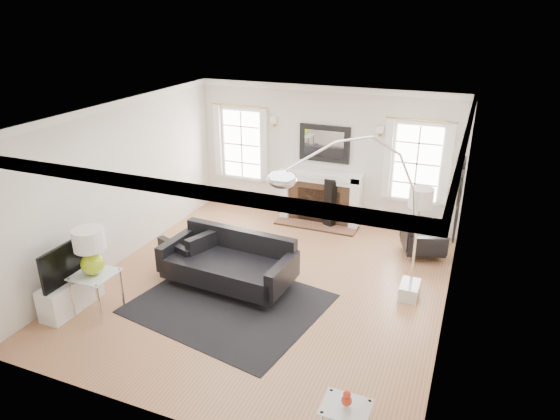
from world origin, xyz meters
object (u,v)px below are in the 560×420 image
at_px(fireplace, 320,198).
at_px(arc_floor_lamp, 353,218).
at_px(armchair_left, 196,249).
at_px(coffee_table, 260,266).
at_px(sofa, 230,263).
at_px(gourd_lamp, 90,249).
at_px(armchair_right, 420,240).

bearing_deg(fireplace, arc_floor_lamp, -64.58).
bearing_deg(armchair_left, coffee_table, -6.18).
height_order(fireplace, armchair_left, fireplace).
relative_size(coffee_table, arc_floor_lamp, 0.31).
distance_m(fireplace, sofa, 3.02).
distance_m(sofa, gourd_lamp, 2.15).
relative_size(sofa, gourd_lamp, 3.07).
bearing_deg(arc_floor_lamp, gourd_lamp, -157.01).
xyz_separation_m(armchair_right, coffee_table, (-2.26, -2.08, 0.05)).
relative_size(gourd_lamp, arc_floor_lamp, 0.26).
distance_m(armchair_left, gourd_lamp, 1.96).
bearing_deg(coffee_table, armchair_left, 173.82).
xyz_separation_m(sofa, arc_floor_lamp, (1.98, 0.01, 1.11)).
xyz_separation_m(fireplace, gourd_lamp, (-2.03, -4.40, 0.50)).
xyz_separation_m(sofa, armchair_right, (2.72, 2.21, -0.08)).
bearing_deg(sofa, coffee_table, 15.96).
distance_m(sofa, armchair_right, 3.51).
xyz_separation_m(armchair_left, coffee_table, (1.26, -0.14, 0.00)).
height_order(coffee_table, gourd_lamp, gourd_lamp).
bearing_deg(arc_floor_lamp, armchair_right, 71.19).
height_order(sofa, gourd_lamp, gourd_lamp).
height_order(sofa, coffee_table, sofa).
distance_m(coffee_table, arc_floor_lamp, 1.89).
relative_size(sofa, arc_floor_lamp, 0.80).
xyz_separation_m(fireplace, arc_floor_lamp, (1.40, -2.95, 0.94)).
bearing_deg(fireplace, gourd_lamp, -114.76).
bearing_deg(armchair_left, sofa, -18.90).
bearing_deg(armchair_left, fireplace, 63.06).
height_order(fireplace, coffee_table, fireplace).
height_order(armchair_right, gourd_lamp, gourd_lamp).
relative_size(sofa, armchair_right, 2.26).
bearing_deg(armchair_left, gourd_lamp, -111.19).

